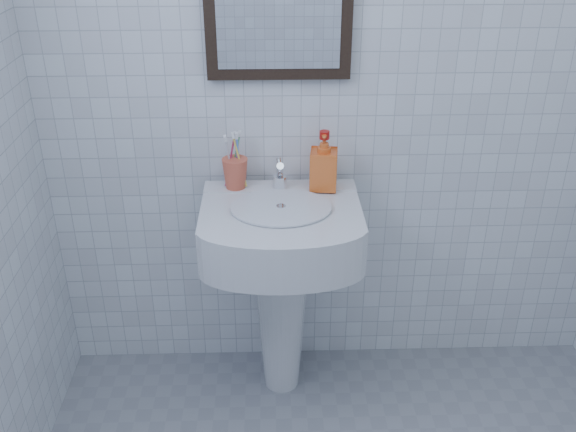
{
  "coord_description": "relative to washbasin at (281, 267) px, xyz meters",
  "views": [
    {
      "loc": [
        -0.26,
        -1.04,
        1.87
      ],
      "look_at": [
        -0.2,
        0.86,
        0.86
      ],
      "focal_mm": 40.0,
      "sensor_mm": 36.0,
      "label": 1
    }
  ],
  "objects": [
    {
      "name": "toothbrush_cup",
      "position": [
        -0.16,
        0.12,
        0.33
      ],
      "size": [
        0.11,
        0.11,
        0.11
      ],
      "primitive_type": null,
      "rotation": [
        0.0,
        0.0,
        -0.25
      ],
      "color": "#CE5439",
      "rests_on": "washbasin"
    },
    {
      "name": "soap_dispenser",
      "position": [
        0.16,
        0.11,
        0.38
      ],
      "size": [
        0.11,
        0.11,
        0.22
      ],
      "primitive_type": "imported",
      "rotation": [
        0.0,
        0.0,
        -0.12
      ],
      "color": "#D94815",
      "rests_on": "washbasin"
    },
    {
      "name": "washbasin",
      "position": [
        0.0,
        0.0,
        0.0
      ],
      "size": [
        0.56,
        0.41,
        0.86
      ],
      "color": "silver",
      "rests_on": "ground"
    },
    {
      "name": "faucet",
      "position": [
        -0.0,
        0.1,
        0.33
      ],
      "size": [
        0.05,
        0.11,
        0.12
      ],
      "color": "silver",
      "rests_on": "washbasin"
    },
    {
      "name": "wall_back",
      "position": [
        0.22,
        0.21,
        0.67
      ],
      "size": [
        2.2,
        0.02,
        2.5
      ],
      "primitive_type": "cube",
      "color": "silver",
      "rests_on": "ground"
    }
  ]
}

